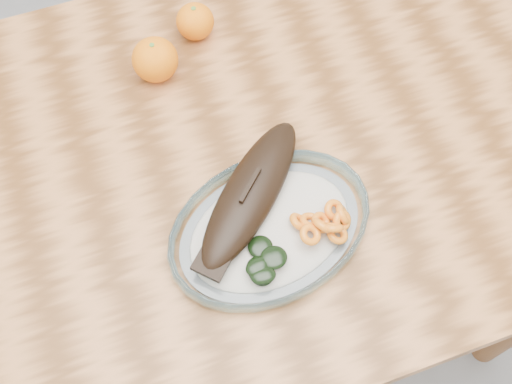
% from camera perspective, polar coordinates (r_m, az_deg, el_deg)
% --- Properties ---
extents(ground, '(3.00, 3.00, 0.00)m').
position_cam_1_polar(ground, '(1.70, -1.67, -9.39)').
color(ground, slate).
rests_on(ground, ground).
extents(dining_table, '(1.20, 0.80, 0.75)m').
position_cam_1_polar(dining_table, '(1.10, -2.56, 0.56)').
color(dining_table, '#5D3516').
rests_on(dining_table, ground).
extents(plated_meal, '(0.65, 0.65, 0.08)m').
position_cam_1_polar(plated_meal, '(0.94, 1.14, -2.95)').
color(plated_meal, white).
rests_on(plated_meal, dining_table).
extents(orange_left, '(0.08, 0.08, 0.08)m').
position_cam_1_polar(orange_left, '(1.08, -8.96, 11.55)').
color(orange_left, '#EA5504').
rests_on(orange_left, dining_table).
extents(orange_right, '(0.06, 0.06, 0.06)m').
position_cam_1_polar(orange_right, '(1.13, -5.44, 14.86)').
color(orange_right, '#EA5504').
rests_on(orange_right, dining_table).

